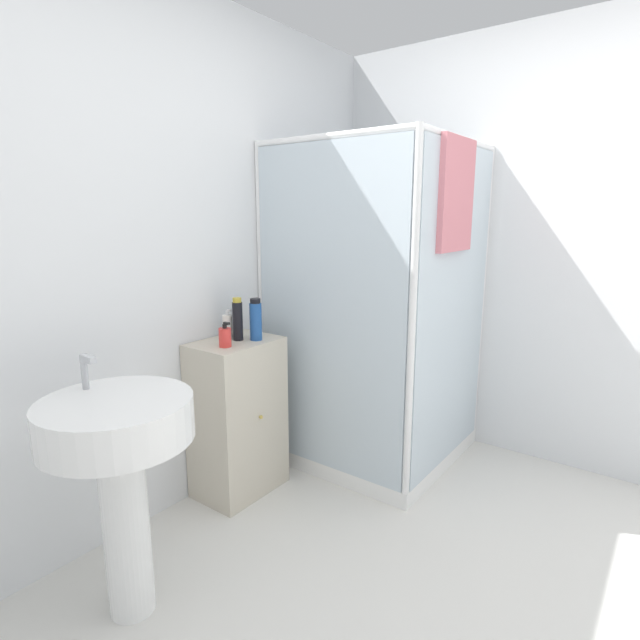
# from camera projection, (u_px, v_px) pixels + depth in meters

# --- Properties ---
(wall_back) EXTENTS (6.40, 0.06, 2.50)m
(wall_back) POSITION_uv_depth(u_px,v_px,m) (150.00, 262.00, 2.31)
(wall_back) COLOR silver
(wall_back) RESTS_ON ground_plane
(wall_right) EXTENTS (0.06, 6.40, 2.50)m
(wall_right) POSITION_uv_depth(u_px,v_px,m) (617.00, 255.00, 2.66)
(wall_right) COLOR silver
(wall_right) RESTS_ON ground_plane
(shower_enclosure) EXTENTS (0.99, 1.02, 1.85)m
(shower_enclosure) POSITION_uv_depth(u_px,v_px,m) (380.00, 384.00, 2.99)
(shower_enclosure) COLOR white
(shower_enclosure) RESTS_ON ground_plane
(vanity_cabinet) EXTENTS (0.45, 0.34, 0.83)m
(vanity_cabinet) POSITION_uv_depth(u_px,v_px,m) (238.00, 417.00, 2.63)
(vanity_cabinet) COLOR beige
(vanity_cabinet) RESTS_ON ground_plane
(sink) EXTENTS (0.53, 0.53, 0.97)m
(sink) POSITION_uv_depth(u_px,v_px,m) (120.00, 454.00, 1.76)
(sink) COLOR white
(sink) RESTS_ON ground_plane
(soap_dispenser) EXTENTS (0.06, 0.06, 0.12)m
(soap_dispenser) POSITION_uv_depth(u_px,v_px,m) (225.00, 337.00, 2.43)
(soap_dispenser) COLOR red
(soap_dispenser) RESTS_ON vanity_cabinet
(shampoo_bottle_tall_black) EXTENTS (0.05, 0.05, 0.22)m
(shampoo_bottle_tall_black) POSITION_uv_depth(u_px,v_px,m) (238.00, 320.00, 2.54)
(shampoo_bottle_tall_black) COLOR black
(shampoo_bottle_tall_black) RESTS_ON vanity_cabinet
(shampoo_bottle_blue) EXTENTS (0.06, 0.06, 0.22)m
(shampoo_bottle_blue) POSITION_uv_depth(u_px,v_px,m) (256.00, 320.00, 2.55)
(shampoo_bottle_blue) COLOR #1E4C93
(shampoo_bottle_blue) RESTS_ON vanity_cabinet
(lotion_bottle_white) EXTENTS (0.05, 0.05, 0.16)m
(lotion_bottle_white) POSITION_uv_depth(u_px,v_px,m) (228.00, 327.00, 2.57)
(lotion_bottle_white) COLOR white
(lotion_bottle_white) RESTS_ON vanity_cabinet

